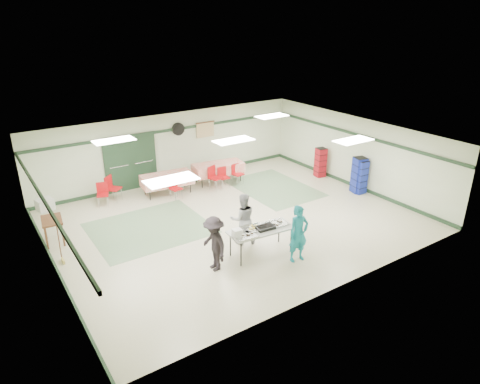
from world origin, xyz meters
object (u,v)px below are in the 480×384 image
volunteer_dark (214,244)px  dining_table_b (167,179)px  chair_a (223,175)px  chair_d (175,186)px  crate_stack_blue_a (359,175)px  dining_table_a (218,168)px  printer_table (52,223)px  volunteer_teal (299,234)px  serving_table (261,231)px  broom (59,239)px  chair_loose_a (111,186)px  chair_c (237,172)px  office_printer (45,205)px  chair_loose_b (102,192)px  volunteer_grey (243,219)px  crate_stack_blue_b (360,177)px  crate_stack_red (320,162)px  chair_b (214,175)px

volunteer_dark → dining_table_b: size_ratio=0.77×
volunteer_dark → chair_a: bearing=148.1°
dining_table_b → chair_d: 0.59m
chair_d → crate_stack_blue_a: 6.79m
dining_table_a → printer_table: dining_table_a is taller
volunteer_teal → chair_d: bearing=105.6°
serving_table → broom: broom is taller
chair_d → volunteer_teal: bearing=-92.1°
chair_loose_a → crate_stack_blue_a: (7.91, -4.30, 0.11)m
chair_c → crate_stack_blue_a: bearing=-53.3°
chair_a → office_printer: (-6.39, -0.22, 0.44)m
chair_a → broom: 6.85m
chair_a → crate_stack_blue_a: size_ratio=0.58×
chair_d → chair_loose_b: bearing=148.7°
volunteer_grey → chair_d: (-0.21, 4.06, -0.30)m
chair_loose_b → broom: (-2.09, -3.07, 0.20)m
volunteer_dark → chair_loose_b: bearing=-166.6°
chair_d → crate_stack_blue_a: (5.95, -3.26, 0.21)m
chair_a → chair_c: size_ratio=1.00×
serving_table → dining_table_b: bearing=98.0°
office_printer → crate_stack_blue_b: bearing=-30.0°
dining_table_b → printer_table: 4.60m
chair_d → crate_stack_blue_b: bearing=-40.6°
chair_a → chair_loose_a: bearing=168.6°
chair_d → printer_table: bearing=-178.6°
dining_table_b → broom: size_ratio=1.43×
volunteer_dark → dining_table_b: bearing=169.7°
chair_d → crate_stack_red: crate_stack_red is taller
crate_stack_red → crate_stack_blue_b: crate_stack_blue_b is taller
chair_a → broom: bearing=-157.8°
volunteer_teal → crate_stack_blue_a: 5.58m
crate_stack_blue_b → chair_d: bearing=150.7°
chair_a → printer_table: chair_a is taller
volunteer_dark → chair_b: 5.59m
serving_table → volunteer_teal: (0.63, -0.82, 0.08)m
crate_stack_blue_a → printer_table: size_ratio=1.49×
dining_table_a → crate_stack_red: crate_stack_red is taller
serving_table → chair_loose_b: bearing=119.5°
dining_table_b → chair_loose_b: 2.34m
volunteer_grey → broom: (-4.64, 1.83, -0.07)m
serving_table → chair_b: bearing=79.3°
volunteer_dark → broom: 4.15m
volunteer_dark → chair_a: size_ratio=1.90×
volunteer_teal → crate_stack_blue_a: (5.04, 2.41, -0.12)m
volunteer_teal → volunteer_dark: 2.27m
dining_table_a → crate_stack_blue_a: (3.77, -3.83, 0.11)m
dining_table_a → dining_table_b: 2.20m
dining_table_b → chair_loose_a: 1.99m
volunteer_grey → chair_a: size_ratio=1.95×
dining_table_b → printer_table: (-4.33, -1.56, 0.07)m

